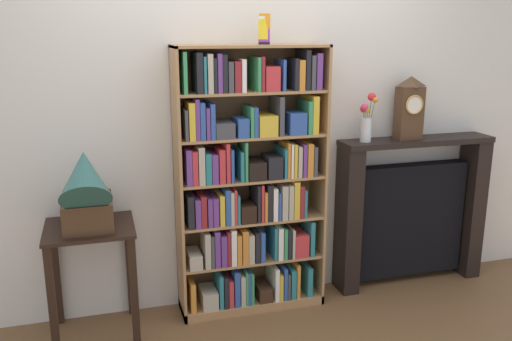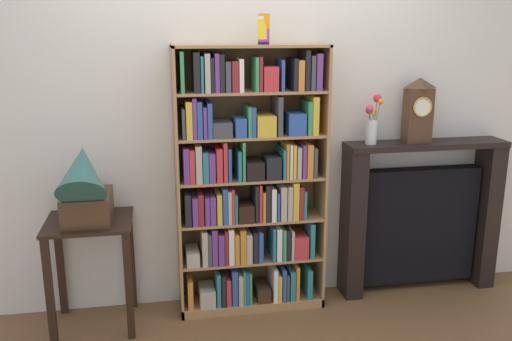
# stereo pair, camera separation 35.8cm
# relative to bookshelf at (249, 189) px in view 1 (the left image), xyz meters

# --- Properties ---
(ground_plane) EXTENTS (7.81, 6.40, 0.02)m
(ground_plane) POSITION_rel_bookshelf_xyz_m (0.01, -0.11, -0.85)
(ground_plane) COLOR brown
(wall_back) EXTENTS (4.81, 0.08, 2.60)m
(wall_back) POSITION_rel_bookshelf_xyz_m (0.12, 0.19, 0.46)
(wall_back) COLOR silver
(wall_back) RESTS_ON ground
(bookshelf) EXTENTS (0.97, 0.29, 1.76)m
(bookshelf) POSITION_rel_bookshelf_xyz_m (0.00, 0.00, 0.00)
(bookshelf) COLOR #A87A4C
(bookshelf) RESTS_ON ground
(cup_stack) EXTENTS (0.07, 0.07, 0.18)m
(cup_stack) POSITION_rel_bookshelf_xyz_m (0.09, -0.04, 1.01)
(cup_stack) COLOR black
(cup_stack) RESTS_ON bookshelf
(side_table_left) EXTENTS (0.52, 0.47, 0.71)m
(side_table_left) POSITION_rel_bookshelf_xyz_m (-1.02, -0.08, -0.32)
(side_table_left) COLOR black
(side_table_left) RESTS_ON ground
(gramophone) EXTENTS (0.29, 0.50, 0.56)m
(gramophone) POSITION_rel_bookshelf_xyz_m (-1.02, -0.15, 0.11)
(gramophone) COLOR #472D1C
(gramophone) RESTS_ON side_table_left
(fireplace_mantel) EXTENTS (1.14, 0.24, 1.10)m
(fireplace_mantel) POSITION_rel_bookshelf_xyz_m (1.25, 0.05, -0.30)
(fireplace_mantel) COLOR black
(fireplace_mantel) RESTS_ON ground
(mantel_clock) EXTENTS (0.18, 0.13, 0.44)m
(mantel_clock) POSITION_rel_bookshelf_xyz_m (1.17, 0.03, 0.48)
(mantel_clock) COLOR #472D1C
(mantel_clock) RESTS_ON fireplace_mantel
(flower_vase) EXTENTS (0.11, 0.12, 0.34)m
(flower_vase) POSITION_rel_bookshelf_xyz_m (0.84, 0.03, 0.40)
(flower_vase) COLOR silver
(flower_vase) RESTS_ON fireplace_mantel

